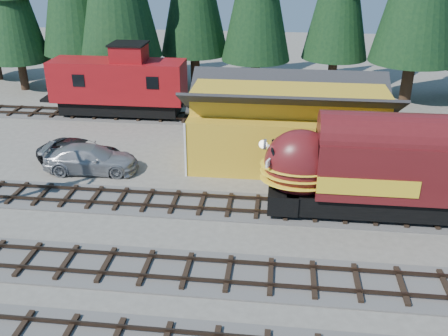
# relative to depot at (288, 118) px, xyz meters

# --- Properties ---
(ground) EXTENTS (120.00, 120.00, 0.00)m
(ground) POSITION_rel_depot_xyz_m (0.00, -10.50, -2.96)
(ground) COLOR #6B665B
(ground) RESTS_ON ground
(track_spur) EXTENTS (32.00, 3.20, 0.33)m
(track_spur) POSITION_rel_depot_xyz_m (-10.00, 7.50, -2.90)
(track_spur) COLOR #4C4947
(track_spur) RESTS_ON ground
(depot) EXTENTS (12.80, 7.00, 5.30)m
(depot) POSITION_rel_depot_xyz_m (0.00, 0.00, 0.00)
(depot) COLOR gold
(depot) RESTS_ON ground
(locomotive) EXTENTS (15.49, 3.08, 4.21)m
(locomotive) POSITION_rel_depot_xyz_m (6.07, -6.50, -0.49)
(locomotive) COLOR black
(locomotive) RESTS_ON ground
(caboose) EXTENTS (10.51, 3.05, 5.47)m
(caboose) POSITION_rel_depot_xyz_m (-13.24, 7.50, -0.27)
(caboose) COLOR black
(caboose) RESTS_ON ground
(pickup_truck_a) EXTENTS (6.00, 3.90, 1.54)m
(pickup_truck_a) POSITION_rel_depot_xyz_m (-12.91, -2.01, -2.19)
(pickup_truck_a) COLOR black
(pickup_truck_a) RESTS_ON ground
(pickup_truck_b) EXTENTS (5.85, 2.66, 1.66)m
(pickup_truck_b) POSITION_rel_depot_xyz_m (-11.92, -2.95, -2.13)
(pickup_truck_b) COLOR #989A9F
(pickup_truck_b) RESTS_ON ground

